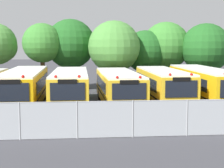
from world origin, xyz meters
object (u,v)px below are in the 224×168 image
object	(u,v)px
school_bus_2	(70,87)
tree_6	(167,46)
school_bus_5	(204,85)
tree_3	(70,44)
tree_2	(41,43)
tree_7	(206,47)
tree_4	(112,47)
school_bus_4	(163,86)
school_bus_3	(118,87)
tree_5	(146,52)
school_bus_1	(24,87)

from	to	relation	value
school_bus_2	tree_6	distance (m)	13.82
school_bus_5	tree_3	bearing A→B (deg)	-42.89
tree_2	tree_6	distance (m)	12.38
tree_2	school_bus_5	bearing A→B (deg)	-32.50
tree_6	tree_7	size ratio (longest dim) A/B	1.04
school_bus_2	tree_4	world-z (taller)	tree_4
school_bus_4	school_bus_2	bearing A→B (deg)	1.83
school_bus_3	tree_5	xyz separation A→B (m)	(3.69, 8.97, 2.33)
school_bus_1	school_bus_3	world-z (taller)	school_bus_1
school_bus_3	school_bus_2	bearing A→B (deg)	2.59
tree_4	tree_5	world-z (taller)	tree_4
school_bus_4	tree_5	distance (m)	9.27
school_bus_5	tree_3	world-z (taller)	tree_3
tree_7	school_bus_5	bearing A→B (deg)	-110.65
school_bus_3	school_bus_4	size ratio (longest dim) A/B	1.04
school_bus_1	school_bus_5	bearing A→B (deg)	178.79
school_bus_4	tree_5	bearing A→B (deg)	-93.05
tree_3	tree_6	world-z (taller)	tree_3
school_bus_4	tree_7	bearing A→B (deg)	-128.32
school_bus_1	school_bus_2	size ratio (longest dim) A/B	1.12
tree_4	tree_6	xyz separation A→B (m)	(5.67, 2.30, 0.02)
school_bus_2	tree_5	world-z (taller)	tree_5
tree_3	tree_5	bearing A→B (deg)	-3.59
school_bus_1	tree_6	distance (m)	16.00
school_bus_2	school_bus_4	size ratio (longest dim) A/B	1.04
school_bus_5	tree_2	distance (m)	15.50
tree_6	school_bus_2	bearing A→B (deg)	-133.50
tree_3	tree_6	xyz separation A→B (m)	(9.65, 0.13, -0.21)
school_bus_3	tree_6	world-z (taller)	tree_6
school_bus_3	tree_7	size ratio (longest dim) A/B	1.50
tree_6	school_bus_1	bearing A→B (deg)	-142.71
school_bus_4	tree_7	xyz separation A→B (m)	(5.98, 7.62, 2.72)
school_bus_2	tree_5	bearing A→B (deg)	-127.86
school_bus_4	tree_2	world-z (taller)	tree_2
school_bus_3	tree_3	xyz separation A→B (m)	(-3.76, 9.44, 3.08)
tree_7	tree_3	bearing A→B (deg)	172.00
school_bus_4	tree_3	bearing A→B (deg)	-53.66
school_bus_1	school_bus_3	bearing A→B (deg)	178.29
school_bus_3	school_bus_5	world-z (taller)	school_bus_5
school_bus_2	tree_2	world-z (taller)	tree_2
school_bus_2	tree_7	size ratio (longest dim) A/B	1.50
tree_6	tree_4	bearing A→B (deg)	-157.96
school_bus_5	tree_4	world-z (taller)	tree_4
school_bus_2	school_bus_4	world-z (taller)	school_bus_4
school_bus_2	school_bus_3	distance (m)	3.43
tree_2	tree_6	world-z (taller)	tree_6
tree_5	tree_3	bearing A→B (deg)	176.41
school_bus_5	tree_2	size ratio (longest dim) A/B	1.66
school_bus_1	school_bus_2	world-z (taller)	school_bus_1
tree_3	school_bus_1	bearing A→B (deg)	-106.99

